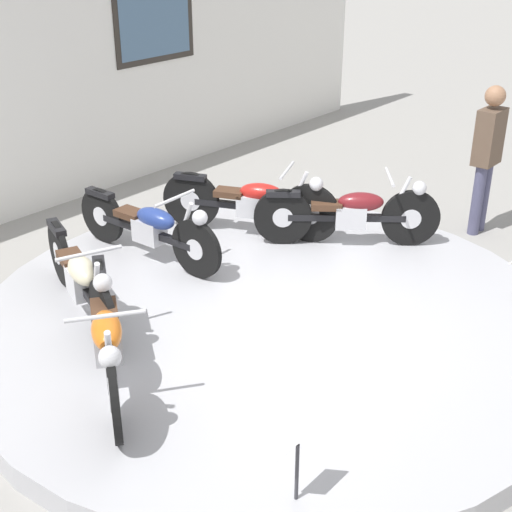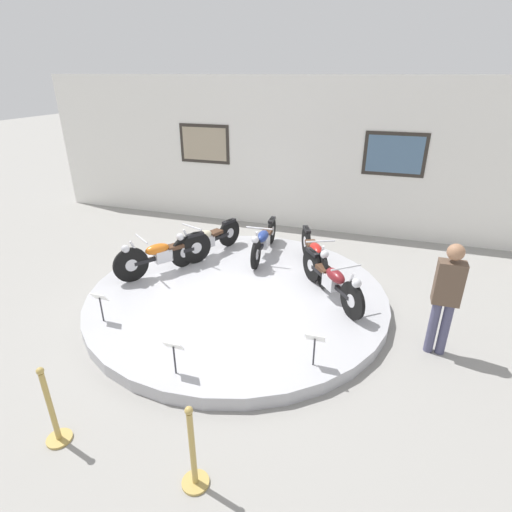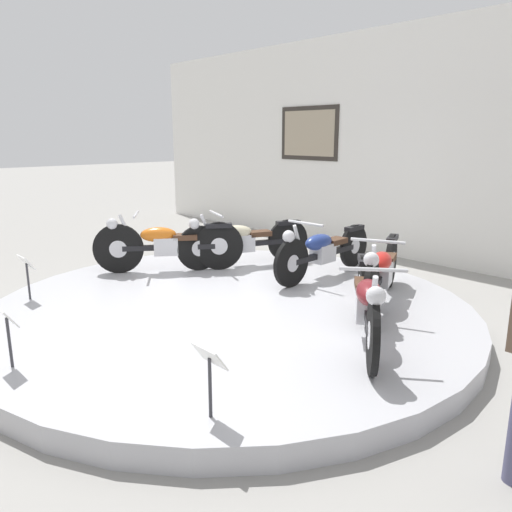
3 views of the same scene
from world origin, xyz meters
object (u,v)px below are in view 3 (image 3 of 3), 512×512
Objects in this scene: motorcycle_maroon at (367,301)px; info_placard_front_centre at (7,324)px; motorcycle_orange at (166,243)px; motorcycle_red at (382,270)px; info_placard_front_right at (210,366)px; motorcycle_blue at (323,249)px; motorcycle_cream at (242,240)px; info_placard_front_left at (27,268)px.

motorcycle_maroon is 3.01m from info_placard_front_centre.
motorcycle_red is (2.77, 0.95, -0.01)m from motorcycle_orange.
motorcycle_maroon is 3.06× the size of info_placard_front_centre.
motorcycle_red is at bearing 100.70° from info_placard_front_right.
motorcycle_blue reaches higher than info_placard_front_right.
motorcycle_cream is at bearing 135.52° from info_placard_front_right.
motorcycle_cream is 3.67m from info_placard_front_centre.
motorcycle_red is 3.61× the size of info_placard_front_left.
motorcycle_blue is 3.81× the size of info_placard_front_right.
motorcycle_maroon is 3.06× the size of info_placard_front_right.
info_placard_front_centre is (1.67, -0.72, 0.00)m from info_placard_front_left.
motorcycle_maroon is 1.81m from info_placard_front_right.
info_placard_front_right is at bearing 0.00° from info_placard_front_left.
info_placard_front_right is (3.34, 0.00, 0.00)m from info_placard_front_left.
info_placard_front_right is at bearing -62.16° from motorcycle_blue.
motorcycle_blue is 3.81× the size of info_placard_front_left.
motorcycle_blue is 3.57m from info_placard_front_left.
info_placard_front_left is at bearing 180.00° from info_placard_front_right.
info_placard_front_centre is (1.14, -3.48, -0.01)m from motorcycle_cream.
info_placard_front_left is (-0.05, -1.81, -0.03)m from motorcycle_orange.
info_placard_front_left is (-1.67, -3.16, -0.00)m from motorcycle_blue.
info_placard_front_right is at bearing -88.66° from motorcycle_maroon.
motorcycle_blue is 3.81× the size of info_placard_front_centre.
motorcycle_cream is at bearing -179.93° from motorcycle_red.
info_placard_front_centre is 1.00× the size of info_placard_front_right.
info_placard_front_centre is (-0.00, -3.87, -0.00)m from motorcycle_blue.
motorcycle_red is 1.07m from motorcycle_maroon.
motorcycle_blue is 1.24× the size of motorcycle_maroon.
motorcycle_maroon is at bearing -0.02° from motorcycle_orange.
motorcycle_blue is 1.05× the size of motorcycle_red.
motorcycle_maroon is (1.62, -1.35, 0.01)m from motorcycle_blue.
motorcycle_red reaches higher than info_placard_front_left.
motorcycle_orange is 2.11m from motorcycle_blue.
motorcycle_blue is (1.15, 0.39, -0.01)m from motorcycle_cream.
info_placard_front_left and info_placard_front_right have the same top height.
info_placard_front_centre is (1.62, -2.53, -0.03)m from motorcycle_orange.
motorcycle_red is 1.18× the size of motorcycle_maroon.
motorcycle_orange is at bearing 179.98° from motorcycle_maroon.
motorcycle_cream reaches higher than info_placard_front_right.
motorcycle_orange reaches higher than motorcycle_cream.
motorcycle_red reaches higher than info_placard_front_centre.
info_placard_front_right is at bearing -28.82° from motorcycle_orange.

